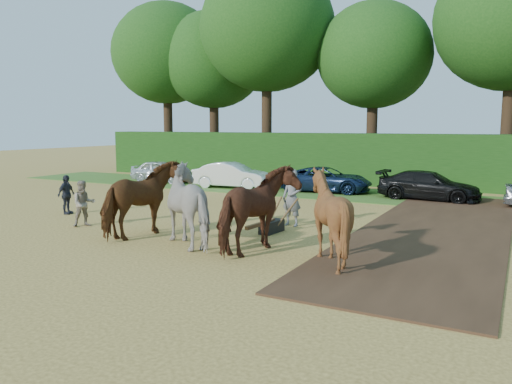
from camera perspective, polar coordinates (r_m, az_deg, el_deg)
The scene contains 9 objects.
ground at distance 11.46m, azimuth 6.91°, elevation -10.03°, with size 120.00×120.00×0.00m, color gold.
earth_strip at distance 17.70m, azimuth 19.85°, elevation -4.04°, with size 4.50×17.00×0.05m, color #472D1C.
grass_verge at distance 24.75m, azimuth 18.84°, elevation -0.80°, with size 50.00×5.00×0.03m, color #38601E.
hedgerow at distance 29.03m, azimuth 20.45°, elevation 3.26°, with size 46.00×1.60×3.00m, color #14380F.
spectator_near at distance 18.13m, azimuth -19.09°, elevation -1.26°, with size 0.77×0.60×1.59m, color #B5A58E.
spectator_far at distance 20.90m, azimuth -20.86°, elevation -0.28°, with size 0.90×0.38×1.54m, color #23262F.
plough_team at distance 14.13m, azimuth -3.11°, elevation -1.71°, with size 7.91×5.51×2.37m.
parked_cars at distance 24.35m, azimuth 21.60°, elevation 0.54°, with size 35.79×3.41×1.45m.
treeline at distance 32.83m, azimuth 18.84°, elevation 16.88°, with size 48.70×10.60×14.21m.
Camera 1 is at (3.94, -10.19, 3.46)m, focal length 35.00 mm.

